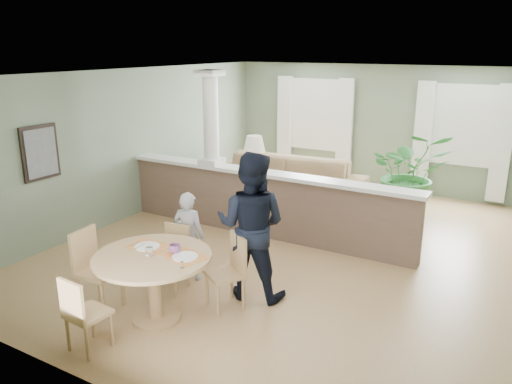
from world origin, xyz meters
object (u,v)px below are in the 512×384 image
Objects in this scene: chair_side at (93,265)px; child_person at (189,236)px; man_person at (251,226)px; chair_near at (82,312)px; chair_far_man at (230,268)px; dining_table at (154,269)px; houseplant at (410,173)px; chair_far_boy at (174,254)px; sofa at (281,183)px.

child_person is at bearing -28.87° from chair_side.
child_person is 1.03m from man_person.
chair_near is 0.86× the size of chair_side.
child_person reaches higher than chair_far_man.
man_person is at bearing 58.76° from dining_table.
houseplant reaches higher than chair_far_boy.
chair_far_man is 1.64m from chair_side.
chair_far_boy is at bearing 113.98° from dining_table.
dining_table is at bearing -86.58° from chair_side.
child_person is at bearing -82.52° from chair_near.
chair_far_man is 1.07× the size of chair_near.
man_person reaches higher than chair_side.
dining_table is at bearing -96.93° from chair_far_man.
houseplant reaches higher than chair_near.
sofa reaches higher than dining_table.
child_person is 0.66× the size of man_person.
chair_far_man is 0.92× the size of chair_side.
houseplant is (2.30, 0.75, 0.33)m from sofa.
man_person is (1.49, 1.21, 0.39)m from chair_side.
chair_far_boy is 0.35m from child_person.
dining_table is 0.92m from chair_far_man.
houseplant is 1.29× the size of child_person.
houseplant reaches higher than dining_table.
chair_far_boy is 0.69× the size of child_person.
sofa is 4.08m from chair_far_man.
chair_side reaches higher than sofa.
houseplant is 0.85× the size of man_person.
chair_far_man is at bearing 66.47° from man_person.
chair_far_boy is 1.14m from man_person.
chair_far_man is at bearing -112.46° from chair_near.
sofa is at bearing 140.81° from chair_far_man.
chair_far_man is 0.49× the size of man_person.
chair_far_boy is 1.63m from chair_near.
chair_side is (-0.50, -0.89, 0.08)m from chair_far_boy.
sofa is 1.71× the size of man_person.
child_person is (0.39, -3.50, 0.15)m from sofa.
man_person is (0.87, 1.94, 0.47)m from chair_near.
child_person reaches higher than chair_side.
dining_table reaches higher than chair_near.
chair_near is at bearing -89.41° from sofa.
sofa is 4.71m from chair_side.
chair_far_boy is (0.38, -3.82, 0.00)m from sofa.
chair_far_boy is 1.03m from chair_side.
chair_far_man is 0.74× the size of child_person.
chair_far_man is at bearing -76.20° from sofa.
chair_near is 0.69× the size of child_person.
chair_far_man is at bearing -9.21° from chair_far_boy.
dining_table is 1.09× the size of child_person.
child_person is (-0.33, 1.07, -0.03)m from dining_table.
sofa is at bearing -80.45° from chair_near.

